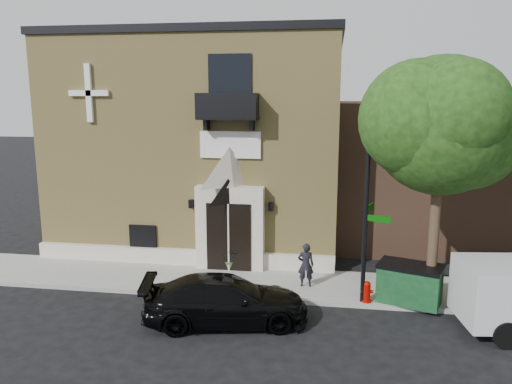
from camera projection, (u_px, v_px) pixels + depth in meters
ground at (243, 301)px, 16.55m from camera, size 120.00×120.00×0.00m
sidewalk at (278, 284)px, 17.84m from camera, size 42.00×3.00×0.15m
church at (211, 140)px, 23.82m from camera, size 12.20×11.01×9.30m
street_tree_left at (443, 124)px, 14.86m from camera, size 4.97×4.38×7.77m
black_sedan at (226, 300)px, 14.88m from camera, size 5.20×2.93×1.42m
street_sign at (366, 219)px, 15.66m from camera, size 0.83×1.04×5.43m
fire_hydrant at (367, 292)px, 16.07m from camera, size 0.40×0.32×0.70m
dumpster at (410, 283)px, 15.98m from camera, size 2.22×1.70×1.28m
planter at (231, 259)px, 19.12m from camera, size 0.71×0.62×0.77m
pedestrian_near at (306, 265)px, 17.32m from camera, size 0.59×0.41×1.55m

